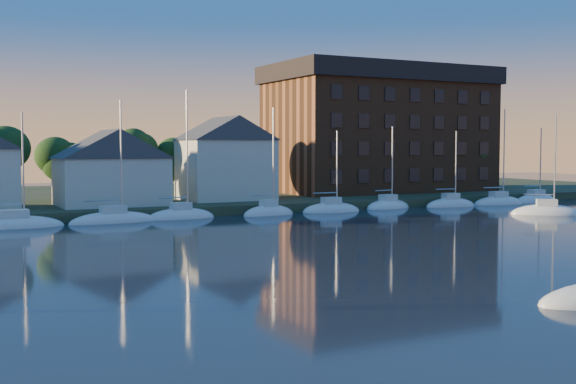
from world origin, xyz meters
TOP-DOWN VIEW (x-y plane):
  - shoreline_land at (0.00, 75.00)m, footprint 160.00×50.00m
  - wooden_dock at (0.00, 52.00)m, footprint 120.00×3.00m
  - clubhouse_centre at (-6.00, 57.00)m, footprint 11.55×8.40m
  - clubhouse_east at (8.00, 59.00)m, footprint 10.50×8.40m
  - condo_block at (34.00, 64.95)m, footprint 31.00×17.00m
  - tree_line at (2.00, 63.00)m, footprint 93.40×5.40m
  - moored_fleet at (4.00, 49.00)m, footprint 95.50×2.40m
  - drifting_sailboat_right at (35.21, 35.49)m, footprint 7.30×6.66m

SIDE VIEW (x-z plane):
  - shoreline_land at x=0.00m, z-range -1.00..1.00m
  - wooden_dock at x=0.00m, z-range -0.50..0.50m
  - drifting_sailboat_right at x=35.21m, z-range -5.77..5.96m
  - moored_fleet at x=4.00m, z-range -5.93..6.12m
  - clubhouse_centre at x=-6.00m, z-range 1.09..9.17m
  - clubhouse_east at x=8.00m, z-range 1.10..10.90m
  - tree_line at x=2.00m, z-range 2.73..11.63m
  - condo_block at x=34.00m, z-range 1.09..18.49m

